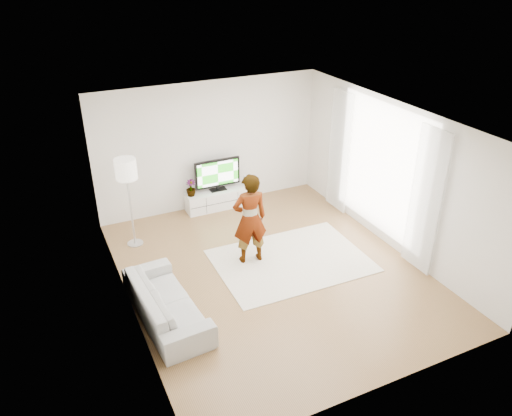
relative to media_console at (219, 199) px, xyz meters
name	(u,v)px	position (x,y,z in m)	size (l,w,h in m)	color
floor	(272,271)	(-0.08, -2.76, -0.21)	(6.00, 6.00, 0.00)	#9A6E45
ceiling	(274,121)	(-0.08, -2.76, 2.59)	(6.00, 6.00, 0.00)	white
wall_left	(123,234)	(-2.58, -2.76, 1.19)	(0.02, 6.00, 2.80)	silver
wall_right	(392,176)	(2.42, -2.76, 1.19)	(0.02, 6.00, 2.80)	silver
wall_back	(210,146)	(-0.08, 0.24, 1.19)	(5.00, 0.02, 2.80)	silver
wall_front	(388,304)	(-0.08, -5.76, 1.19)	(5.00, 0.02, 2.80)	silver
window	(382,168)	(2.40, -2.46, 1.24)	(0.01, 2.60, 2.50)	white
curtain_near	(425,201)	(2.32, -3.76, 1.14)	(0.04, 0.70, 2.60)	white
curtain_far	(339,152)	(2.32, -1.16, 1.14)	(0.04, 0.70, 2.60)	white
media_console	(219,199)	(0.00, 0.00, 0.00)	(1.49, 0.42, 0.42)	white
television	(217,174)	(0.00, 0.03, 0.60)	(1.03, 0.20, 0.72)	black
game_console	(245,181)	(0.65, 0.00, 0.32)	(0.09, 0.17, 0.22)	white
potted_plant	(191,188)	(-0.63, 0.00, 0.39)	(0.21, 0.21, 0.37)	#3F7238
rug	(291,261)	(0.40, -2.61, -0.20)	(2.76, 1.99, 0.01)	beige
player	(250,219)	(-0.27, -2.26, 0.67)	(0.63, 0.41, 1.73)	#334772
sofa	(166,302)	(-2.13, -3.19, 0.09)	(2.06, 0.81, 0.60)	#B3B2AE
floor_lamp	(126,173)	(-2.08, -0.76, 1.30)	(0.40, 0.40, 1.79)	silver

